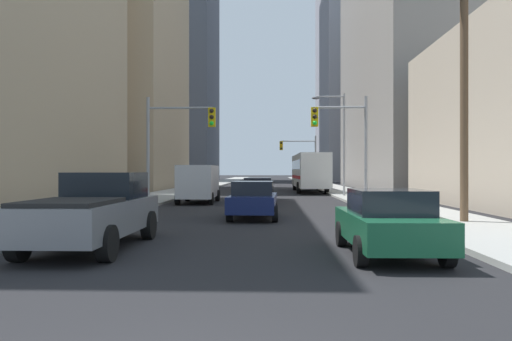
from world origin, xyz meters
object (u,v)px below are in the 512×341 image
object	(u,v)px
cargo_van_silver	(199,182)
sedan_red	(258,190)
traffic_signal_far_right	(300,153)
sedan_green	(388,222)
traffic_signal_near_left	(177,133)
city_bus	(310,171)
pickup_truck_grey	(95,211)
traffic_signal_near_right	(342,133)
sedan_navy	(253,200)

from	to	relation	value
cargo_van_silver	sedan_red	bearing A→B (deg)	0.53
traffic_signal_far_right	sedan_red	bearing A→B (deg)	-98.52
sedan_green	traffic_signal_near_left	world-z (taller)	traffic_signal_near_left
cargo_van_silver	sedan_green	xyz separation A→B (m)	(7.06, -17.87, -0.52)
city_bus	traffic_signal_near_left	world-z (taller)	traffic_signal_near_left
sedan_red	traffic_signal_near_left	world-z (taller)	traffic_signal_near_left
pickup_truck_grey	traffic_signal_near_left	xyz separation A→B (m)	(-0.74, 14.39, 3.11)
city_bus	cargo_van_silver	world-z (taller)	city_bus
traffic_signal_far_right	traffic_signal_near_right	bearing A→B (deg)	-88.93
traffic_signal_near_right	city_bus	bearing A→B (deg)	91.34
city_bus	pickup_truck_grey	bearing A→B (deg)	-103.92
city_bus	cargo_van_silver	bearing A→B (deg)	-117.80
cargo_van_silver	sedan_red	xyz separation A→B (m)	(3.57, 0.03, -0.52)
traffic_signal_near_left	sedan_red	bearing A→B (deg)	31.08
city_bus	traffic_signal_far_right	distance (m)	12.85
sedan_navy	traffic_signal_far_right	distance (m)	37.35
pickup_truck_grey	sedan_green	size ratio (longest dim) A/B	1.28
pickup_truck_grey	sedan_navy	size ratio (longest dim) A/B	1.27
traffic_signal_near_left	city_bus	bearing A→B (deg)	63.69
traffic_signal_near_right	sedan_green	bearing A→B (deg)	-94.48
pickup_truck_grey	cargo_van_silver	distance (m)	16.99
city_bus	traffic_signal_far_right	xyz separation A→B (m)	(-0.16, 12.67, 2.14)
pickup_truck_grey	traffic_signal_far_right	world-z (taller)	traffic_signal_far_right
sedan_red	traffic_signal_far_right	world-z (taller)	traffic_signal_far_right
city_bus	sedan_green	size ratio (longest dim) A/B	2.74
cargo_van_silver	city_bus	bearing A→B (deg)	62.20
city_bus	sedan_navy	bearing A→B (deg)	-99.76
sedan_red	traffic_signal_near_right	xyz separation A→B (m)	(4.69, -2.63, 3.24)
pickup_truck_grey	cargo_van_silver	size ratio (longest dim) A/B	1.03
cargo_van_silver	traffic_signal_far_right	distance (m)	28.74
sedan_navy	sedan_red	distance (m)	9.47
traffic_signal_near_right	traffic_signal_far_right	size ratio (longest dim) A/B	1.00
traffic_signal_near_left	traffic_signal_near_right	world-z (taller)	same
cargo_van_silver	traffic_signal_far_right	world-z (taller)	traffic_signal_far_right
sedan_navy	sedan_red	world-z (taller)	same
traffic_signal_far_right	city_bus	bearing A→B (deg)	-89.30
sedan_green	cargo_van_silver	bearing A→B (deg)	111.56
sedan_red	traffic_signal_near_left	distance (m)	6.05
cargo_van_silver	sedan_green	size ratio (longest dim) A/B	1.25
sedan_green	traffic_signal_far_right	distance (m)	45.54
city_bus	traffic_signal_far_right	size ratio (longest dim) A/B	1.92
cargo_van_silver	sedan_green	bearing A→B (deg)	-68.44
traffic_signal_near_left	traffic_signal_far_right	size ratio (longest dim) A/B	1.00
pickup_truck_grey	sedan_navy	distance (m)	8.41
city_bus	pickup_truck_grey	xyz separation A→B (m)	(-7.90, -31.86, -1.00)
pickup_truck_grey	traffic_signal_far_right	distance (m)	45.31
city_bus	sedan_green	distance (m)	32.78
sedan_navy	sedan_red	xyz separation A→B (m)	(-0.09, 9.47, 0.00)
cargo_van_silver	traffic_signal_near_right	world-z (taller)	traffic_signal_near_right
pickup_truck_grey	cargo_van_silver	world-z (taller)	cargo_van_silver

